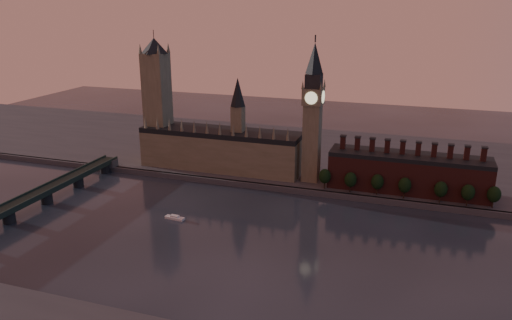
{
  "coord_description": "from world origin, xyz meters",
  "views": [
    {
      "loc": [
        84.23,
        -240.06,
        132.52
      ],
      "look_at": [
        -15.04,
        55.0,
        33.89
      ],
      "focal_mm": 35.0,
      "sensor_mm": 36.0,
      "label": 1
    }
  ],
  "objects": [
    {
      "name": "ground",
      "position": [
        0.0,
        0.0,
        0.0
      ],
      "size": [
        900.0,
        900.0,
        0.0
      ],
      "primitive_type": "plane",
      "color": "black",
      "rests_on": "ground"
    },
    {
      "name": "north_bank",
      "position": [
        0.0,
        178.04,
        2.0
      ],
      "size": [
        900.0,
        182.0,
        4.0
      ],
      "color": "#46454A",
      "rests_on": "ground"
    },
    {
      "name": "palace_of_westminster",
      "position": [
        -64.41,
        114.91,
        21.63
      ],
      "size": [
        130.0,
        30.3,
        74.0
      ],
      "color": "#7C7158",
      "rests_on": "north_bank"
    },
    {
      "name": "victoria_tower",
      "position": [
        -120.0,
        115.0,
        59.09
      ],
      "size": [
        24.0,
        24.0,
        108.0
      ],
      "color": "#7C7158",
      "rests_on": "north_bank"
    },
    {
      "name": "big_ben",
      "position": [
        10.0,
        110.0,
        56.83
      ],
      "size": [
        15.0,
        15.0,
        107.0
      ],
      "color": "#7C7158",
      "rests_on": "north_bank"
    },
    {
      "name": "chimney_block",
      "position": [
        80.0,
        110.0,
        17.82
      ],
      "size": [
        110.0,
        25.0,
        37.0
      ],
      "color": "#52231F",
      "rests_on": "north_bank"
    },
    {
      "name": "embankment_tree_0",
      "position": [
        23.53,
        95.16,
        13.47
      ],
      "size": [
        8.6,
        8.6,
        14.88
      ],
      "color": "black",
      "rests_on": "north_bank"
    },
    {
      "name": "embankment_tree_1",
      "position": [
        42.1,
        93.83,
        13.47
      ],
      "size": [
        8.6,
        8.6,
        14.88
      ],
      "color": "black",
      "rests_on": "north_bank"
    },
    {
      "name": "embankment_tree_2",
      "position": [
        60.46,
        95.38,
        13.47
      ],
      "size": [
        8.6,
        8.6,
        14.88
      ],
      "color": "black",
      "rests_on": "north_bank"
    },
    {
      "name": "embankment_tree_3",
      "position": [
        78.84,
        94.55,
        13.47
      ],
      "size": [
        8.6,
        8.6,
        14.88
      ],
      "color": "black",
      "rests_on": "north_bank"
    },
    {
      "name": "embankment_tree_4",
      "position": [
        102.07,
        94.11,
        13.47
      ],
      "size": [
        8.6,
        8.6,
        14.88
      ],
      "color": "black",
      "rests_on": "north_bank"
    },
    {
      "name": "embankment_tree_5",
      "position": [
        118.92,
        93.69,
        13.47
      ],
      "size": [
        8.6,
        8.6,
        14.88
      ],
      "color": "black",
      "rests_on": "north_bank"
    },
    {
      "name": "embankment_tree_6",
      "position": [
        134.71,
        95.22,
        13.47
      ],
      "size": [
        8.6,
        8.6,
        14.88
      ],
      "color": "black",
      "rests_on": "north_bank"
    },
    {
      "name": "westminster_bridge",
      "position": [
        -155.0,
        -2.7,
        7.44
      ],
      "size": [
        14.0,
        200.0,
        11.55
      ],
      "color": "black",
      "rests_on": "ground"
    },
    {
      "name": "river_boat",
      "position": [
        -58.5,
        20.9,
        1.01
      ],
      "size": [
        13.42,
        4.98,
        2.63
      ],
      "rotation": [
        0.0,
        0.0,
        -0.09
      ],
      "color": "silver",
      "rests_on": "ground"
    }
  ]
}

